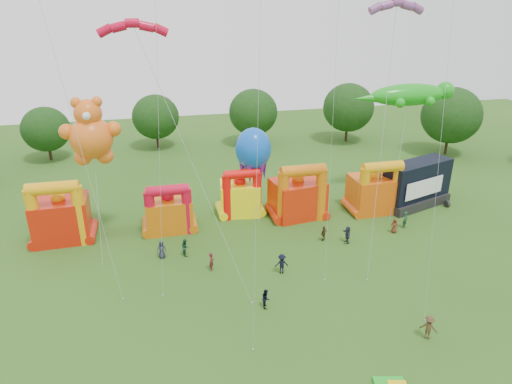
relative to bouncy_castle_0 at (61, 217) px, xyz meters
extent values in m
cylinder|color=#352314|center=(56.38, 16.66, -0.79)|extent=(0.44, 0.44, 3.72)
ellipsoid|color=#163710|center=(56.38, 16.66, 3.76)|extent=(9.30, 9.30, 8.89)
cylinder|color=#352314|center=(43.53, 27.26, -0.89)|extent=(0.44, 0.44, 3.51)
ellipsoid|color=#163710|center=(43.53, 27.26, 3.40)|extent=(8.77, 8.78, 8.39)
cylinder|color=#352314|center=(26.97, 29.03, -1.00)|extent=(0.44, 0.44, 3.30)
ellipsoid|color=#163710|center=(26.97, 29.03, 3.03)|extent=(8.25, 8.25, 7.88)
cylinder|color=#352314|center=(10.71, 31.01, -1.10)|extent=(0.44, 0.44, 3.09)
ellipsoid|color=#163710|center=(10.71, 31.01, 2.67)|extent=(7.73, 7.72, 7.38)
cylinder|color=#352314|center=(-5.98, 28.17, -1.21)|extent=(0.44, 0.44, 2.88)
ellipsoid|color=#163710|center=(-5.98, 28.17, 2.31)|extent=(7.20, 7.20, 6.88)
cube|color=red|center=(0.00, 0.31, -0.42)|extent=(5.64, 4.58, 4.46)
cylinder|color=#F3A20C|center=(-2.14, -1.29, 0.54)|extent=(1.21, 1.21, 6.37)
cylinder|color=#F3A20C|center=(2.14, -1.29, 0.54)|extent=(1.21, 1.21, 6.37)
cylinder|color=#F3A20C|center=(0.00, -1.29, 3.72)|extent=(4.89, 1.27, 1.27)
sphere|color=#F3A20C|center=(0.00, 0.31, 2.11)|extent=(1.40, 1.40, 1.40)
cube|color=#CE600B|center=(10.93, 0.11, -0.86)|extent=(4.99, 4.03, 3.58)
cylinder|color=red|center=(9.02, -1.31, -0.10)|extent=(1.08, 1.08, 5.11)
cylinder|color=red|center=(12.85, -1.31, -0.10)|extent=(1.08, 1.08, 5.11)
cylinder|color=red|center=(10.93, -1.31, 2.46)|extent=(4.37, 1.13, 1.13)
sphere|color=red|center=(10.93, 0.11, 1.23)|extent=(1.40, 1.40, 1.40)
cube|color=#FFF30D|center=(19.25, 2.23, -0.76)|extent=(4.94, 4.17, 3.77)
cylinder|color=red|center=(17.50, 0.93, 0.04)|extent=(0.99, 0.99, 5.39)
cylinder|color=red|center=(21.00, 0.93, 0.04)|extent=(0.99, 0.99, 5.39)
cylinder|color=red|center=(19.25, 0.93, 2.74)|extent=(4.00, 1.04, 1.04)
sphere|color=red|center=(19.25, 2.23, 1.42)|extent=(1.40, 1.40, 1.40)
cube|color=red|center=(25.61, 0.20, -0.52)|extent=(6.27, 5.33, 4.27)
cylinder|color=orange|center=(23.41, -1.44, 0.40)|extent=(1.24, 1.24, 6.10)
cylinder|color=orange|center=(27.81, -1.44, 0.40)|extent=(1.24, 1.24, 6.10)
cylinder|color=orange|center=(25.61, -1.44, 3.45)|extent=(5.02, 1.30, 1.30)
sphere|color=orange|center=(25.61, 0.20, 1.92)|extent=(1.40, 1.40, 1.40)
cube|color=#DA510B|center=(34.83, -0.45, -0.56)|extent=(5.34, 4.28, 4.17)
cylinder|color=orange|center=(32.76, -1.99, 0.33)|extent=(1.17, 1.17, 5.96)
cylinder|color=orange|center=(36.91, -1.99, 0.33)|extent=(1.17, 1.17, 5.96)
cylinder|color=orange|center=(34.83, -1.99, 3.31)|extent=(4.74, 1.23, 1.23)
sphere|color=orange|center=(34.83, -0.45, 1.82)|extent=(1.40, 1.40, 1.40)
cube|color=black|center=(40.55, -0.47, -2.10)|extent=(9.51, 5.96, 1.10)
cube|color=black|center=(40.55, -0.27, 0.68)|extent=(9.37, 5.55, 4.46)
cube|color=white|center=(40.55, -1.97, 0.23)|extent=(5.87, 2.00, 2.09)
cylinder|color=black|center=(36.98, -1.80, -2.25)|extent=(0.30, 0.90, 0.90)
cylinder|color=black|center=(44.11, -1.80, -2.25)|extent=(0.30, 0.90, 0.90)
sphere|color=orange|center=(4.09, 0.03, 8.15)|extent=(4.15, 4.15, 4.15)
sphere|color=orange|center=(4.09, 0.03, 10.60)|extent=(2.64, 2.64, 2.64)
sphere|color=orange|center=(3.15, 0.03, 11.64)|extent=(1.04, 1.04, 1.04)
sphere|color=orange|center=(5.04, 0.03, 11.64)|extent=(1.04, 1.04, 1.04)
sphere|color=orange|center=(1.92, 0.03, 8.90)|extent=(1.51, 1.51, 1.51)
sphere|color=orange|center=(6.27, 0.03, 8.90)|extent=(1.51, 1.51, 1.51)
sphere|color=orange|center=(3.06, 0.03, 6.26)|extent=(1.70, 1.70, 1.70)
sphere|color=orange|center=(5.13, 0.03, 6.26)|extent=(1.70, 1.70, 1.70)
sphere|color=white|center=(4.09, -1.24, 10.60)|extent=(0.76, 0.76, 0.76)
ellipsoid|color=#17A417|center=(40.88, 4.46, 9.96)|extent=(10.12, 3.16, 2.69)
sphere|color=#17A417|center=(45.82, 4.46, 10.25)|extent=(2.17, 2.17, 2.17)
cone|color=#17A417|center=(35.74, 4.46, 9.76)|extent=(3.95, 1.58, 1.58)
sphere|color=#17A417|center=(42.86, 6.04, 9.36)|extent=(1.19, 1.19, 1.19)
sphere|color=#17A417|center=(42.86, 2.88, 9.36)|extent=(1.19, 1.19, 1.19)
sphere|color=#17A417|center=(38.90, 6.04, 9.36)|extent=(1.19, 1.19, 1.19)
sphere|color=#17A417|center=(38.90, 2.88, 9.36)|extent=(1.19, 1.19, 1.19)
ellipsoid|color=blue|center=(20.86, 2.23, 5.13)|extent=(4.04, 4.04, 4.85)
cone|color=#591E8C|center=(22.18, 2.23, 2.91)|extent=(0.91, 0.91, 3.23)
cone|color=#591E8C|center=(21.52, 3.37, 2.91)|extent=(0.91, 0.91, 3.23)
cone|color=#591E8C|center=(20.21, 3.37, 2.91)|extent=(0.91, 0.91, 3.23)
cone|color=#591E8C|center=(19.55, 2.23, 2.91)|extent=(0.91, 0.91, 3.23)
cone|color=#591E8C|center=(20.21, 1.10, 2.91)|extent=(0.91, 0.91, 3.23)
cone|color=#591E8C|center=(21.52, 1.10, 2.91)|extent=(0.91, 0.91, 3.23)
cube|color=green|center=(23.60, -25.70, -2.53)|extent=(2.18, 1.44, 0.24)
cube|color=yellow|center=(24.00, -26.00, -2.39)|extent=(1.31, 0.86, 0.10)
imported|color=#202436|center=(9.82, -6.07, -1.73)|extent=(0.92, 0.62, 1.83)
imported|color=#5B1A21|center=(14.25, -9.34, -1.73)|extent=(0.59, 0.75, 1.83)
imported|color=#1A422C|center=(12.11, -6.08, -1.77)|extent=(0.88, 1.01, 1.77)
imported|color=black|center=(20.43, -11.31, -1.68)|extent=(1.33, 0.86, 1.95)
imported|color=#46341C|center=(26.43, -6.34, -1.83)|extent=(1.03, 0.87, 1.65)
imported|color=#212337|center=(28.64, -7.32, -1.73)|extent=(0.72, 1.75, 1.84)
imported|color=#5B291A|center=(34.48, -6.43, -1.83)|extent=(0.95, 0.92, 1.64)
imported|color=#193F28|center=(36.22, -5.64, -1.69)|extent=(0.82, 0.82, 1.92)
imported|color=black|center=(17.78, -15.86, -1.82)|extent=(0.77, 0.91, 1.66)
imported|color=#46321C|center=(28.54, -22.23, -1.68)|extent=(1.42, 1.35, 1.94)
camera|label=1|loc=(9.98, -45.70, 20.54)|focal=32.00mm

